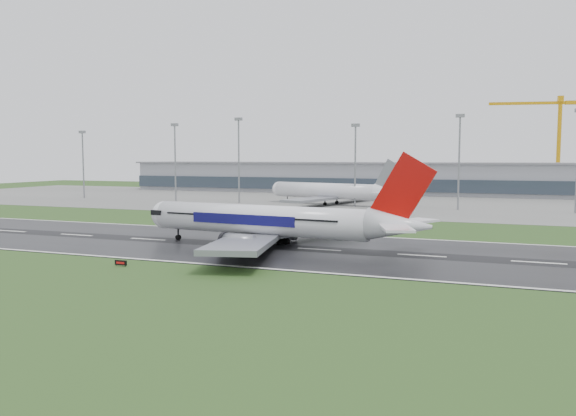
% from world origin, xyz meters
% --- Properties ---
extents(ground, '(520.00, 520.00, 0.00)m').
position_xyz_m(ground, '(0.00, 0.00, 0.00)').
color(ground, '#254519').
rests_on(ground, ground).
extents(runway, '(400.00, 45.00, 0.10)m').
position_xyz_m(runway, '(0.00, 0.00, 0.05)').
color(runway, black).
rests_on(runway, ground).
extents(apron, '(400.00, 130.00, 0.08)m').
position_xyz_m(apron, '(0.00, 125.00, 0.04)').
color(apron, slate).
rests_on(apron, ground).
extents(terminal, '(240.00, 36.00, 15.00)m').
position_xyz_m(terminal, '(0.00, 185.00, 7.50)').
color(terminal, gray).
rests_on(terminal, ground).
extents(main_airliner, '(67.46, 64.79, 18.36)m').
position_xyz_m(main_airliner, '(31.24, -0.58, 9.28)').
color(main_airliner, white).
rests_on(main_airliner, runway).
extents(parked_airliner, '(70.28, 67.50, 16.99)m').
position_xyz_m(parked_airliner, '(10.80, 104.96, 8.58)').
color(parked_airliner, silver).
rests_on(parked_airliner, apron).
extents(tower_crane, '(47.97, 11.40, 47.41)m').
position_xyz_m(tower_crane, '(97.55, 200.00, 23.71)').
color(tower_crane, orange).
rests_on(tower_crane, ground).
extents(runway_sign, '(2.31, 0.66, 1.04)m').
position_xyz_m(runway_sign, '(13.97, -28.27, 0.52)').
color(runway_sign, black).
rests_on(runway_sign, ground).
extents(floodmast_0, '(0.64, 0.64, 28.91)m').
position_xyz_m(floodmast_0, '(-102.60, 100.00, 14.45)').
color(floodmast_0, gray).
rests_on(floodmast_0, ground).
extents(floodmast_1, '(0.64, 0.64, 31.16)m').
position_xyz_m(floodmast_1, '(-55.02, 100.00, 15.58)').
color(floodmast_1, gray).
rests_on(floodmast_1, ground).
extents(floodmast_2, '(0.64, 0.64, 32.81)m').
position_xyz_m(floodmast_2, '(-25.67, 100.00, 16.40)').
color(floodmast_2, gray).
rests_on(floodmast_2, ground).
extents(floodmast_3, '(0.64, 0.64, 29.47)m').
position_xyz_m(floodmast_3, '(21.92, 100.00, 14.73)').
color(floodmast_3, gray).
rests_on(floodmast_3, ground).
extents(floodmast_4, '(0.64, 0.64, 32.00)m').
position_xyz_m(floodmast_4, '(58.81, 100.00, 16.00)').
color(floodmast_4, gray).
rests_on(floodmast_4, ground).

